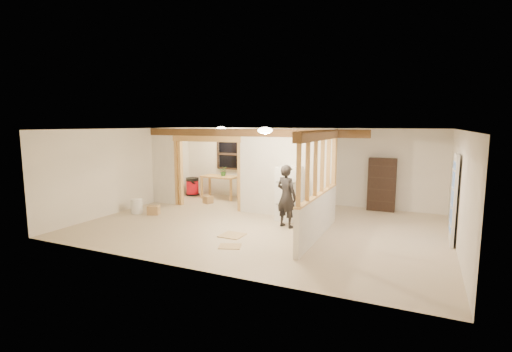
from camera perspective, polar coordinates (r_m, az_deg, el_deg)
The scene contains 30 objects.
floor at distance 9.79m, azimuth 0.88°, elevation -7.62°, with size 9.00×6.50×0.01m, color #BCA98C.
ceiling at distance 9.43m, azimuth 0.91°, elevation 7.20°, with size 9.00×6.50×0.01m, color white.
wall_back at distance 12.55m, azimuth 6.84°, elevation 1.62°, with size 9.00×0.01×2.50m, color silver.
wall_front at distance 6.72m, azimuth -10.28°, elevation -3.98°, with size 9.00×0.01×2.50m, color silver.
wall_left at distance 12.04m, azimuth -19.14°, elevation 0.97°, with size 0.01×6.50×2.50m, color silver.
wall_right at distance 8.78m, azimuth 28.92°, elevation -2.05°, with size 0.01×6.50×2.50m, color silver.
partition_left_stub at distance 12.65m, azimuth -13.92°, elevation 1.49°, with size 0.90×0.12×2.50m, color white.
partition_center at distance 10.56m, azimuth 4.50°, elevation 0.46°, with size 2.80×0.12×2.50m, color white.
doorway_frame at distance 11.72m, azimuth -7.55°, elevation 0.42°, with size 2.46×0.14×2.20m, color tan.
header_beam_back at distance 10.94m, azimuth -1.39°, elevation 6.68°, with size 7.00×0.18×0.22m, color brown.
header_beam_right at distance 8.53m, azimuth 9.78°, elevation 6.20°, with size 0.18×3.30×0.22m, color brown.
pony_wall at distance 8.79m, azimuth 9.49°, elevation -6.15°, with size 0.12×3.20×1.00m, color white.
stud_partition at distance 8.58m, azimuth 9.66°, elevation 1.39°, with size 0.14×3.20×1.32m, color tan.
window_back at distance 13.46m, azimuth -3.86°, elevation 3.37°, with size 1.12×0.10×1.10m, color black.
french_door at distance 9.21m, azimuth 28.14°, elevation -3.15°, with size 0.12×0.86×2.00m, color white.
ceiling_dome_main at distance 8.85m, azimuth 1.40°, elevation 7.02°, with size 0.36×0.36×0.16m, color #FFEABF.
ceiling_dome_util at distance 12.61m, azimuth -5.39°, elevation 7.28°, with size 0.32×0.32×0.14m, color #FFEABF.
hanging_bulb at distance 11.77m, azimuth -4.94°, elevation 5.77°, with size 0.07×0.07×0.07m, color #FFD88C.
refrigerator at distance 10.23m, azimuth 5.07°, elevation -2.68°, with size 0.61×0.59×1.48m, color silver.
woman at distance 9.48m, azimuth 4.70°, elevation -3.11°, with size 0.59×0.39×1.62m, color black.
work_table at distance 13.26m, azimuth -5.57°, elevation -1.71°, with size 1.28×0.64×0.81m, color tan.
potted_plant at distance 13.12m, azimuth -5.00°, elevation 0.73°, with size 0.31×0.26×0.34m, color #317336.
shop_vac at distance 13.97m, azimuth -9.75°, elevation -1.58°, with size 0.51×0.51×0.67m, color #B50916.
bookshelf at distance 11.88m, azimuth 18.78°, elevation -1.26°, with size 0.81×0.27×1.61m, color black.
bucket at distance 11.58m, azimuth -17.88°, elevation -4.44°, with size 0.34×0.34×0.43m, color white.
box_util_a at distance 12.38m, azimuth -1.89°, elevation -3.57°, with size 0.35×0.30×0.30m, color #AB8352.
box_util_b at distance 12.52m, azimuth -7.40°, elevation -3.63°, with size 0.26×0.26×0.25m, color #AB8352.
box_front at distance 11.30m, azimuth -15.48°, elevation -5.08°, with size 0.32×0.26×0.26m, color #AB8352.
floor_panel_near at distance 8.93m, azimuth -3.68°, elevation -9.08°, with size 0.53×0.53×0.02m, color tan.
floor_panel_far at distance 8.18m, azimuth -4.04°, elevation -10.73°, with size 0.47×0.38×0.02m, color tan.
Camera 1 is at (3.77, -8.64, 2.63)m, focal length 26.00 mm.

